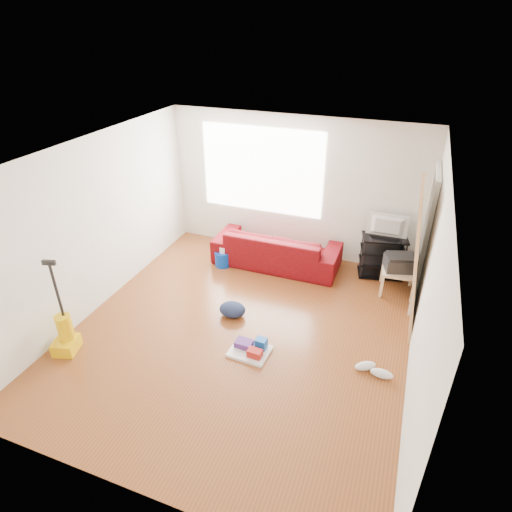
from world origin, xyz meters
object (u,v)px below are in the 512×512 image
at_px(sofa, 276,264).
at_px(tv_stand, 382,256).
at_px(cleaning_tray, 251,349).
at_px(backpack, 233,315).
at_px(vacuum, 65,335).
at_px(side_table, 399,272).
at_px(bucket, 223,265).

xyz_separation_m(sofa, tv_stand, (1.77, 0.27, 0.37)).
bearing_deg(cleaning_tray, backpack, 130.35).
height_order(cleaning_tray, vacuum, vacuum).
relative_size(side_table, vacuum, 0.41).
bearing_deg(sofa, tv_stand, -171.31).
bearing_deg(backpack, sofa, 80.27).
height_order(side_table, vacuum, vacuum).
bearing_deg(sofa, side_table, 176.12).
xyz_separation_m(tv_stand, cleaning_tray, (-1.36, -2.57, -0.31)).
distance_m(tv_stand, vacuum, 4.97).
bearing_deg(tv_stand, vacuum, -149.91).
bearing_deg(cleaning_tray, vacuum, -160.71).
distance_m(tv_stand, cleaning_tray, 2.92).
bearing_deg(bucket, cleaning_tray, -56.10).
bearing_deg(vacuum, cleaning_tray, 3.24).
height_order(tv_stand, bucket, tv_stand).
xyz_separation_m(sofa, backpack, (-0.13, -1.66, 0.00)).
bearing_deg(bucket, sofa, 24.18).
xyz_separation_m(tv_stand, bucket, (-2.64, -0.66, -0.37)).
xyz_separation_m(cleaning_tray, vacuum, (-2.29, -0.80, 0.19)).
bearing_deg(bucket, side_table, 4.89).
distance_m(sofa, vacuum, 3.64).
height_order(bucket, vacuum, vacuum).
bearing_deg(side_table, tv_stand, 126.20).
bearing_deg(cleaning_tray, tv_stand, 62.19).
height_order(sofa, tv_stand, tv_stand).
bearing_deg(side_table, backpack, -145.38).
xyz_separation_m(sofa, side_table, (2.07, -0.14, 0.35)).
bearing_deg(backpack, side_table, 29.51).
distance_m(sofa, backpack, 1.66).
height_order(side_table, cleaning_tray, side_table).
bearing_deg(side_table, cleaning_tray, -127.47).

